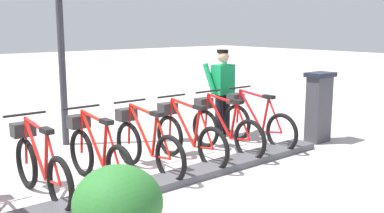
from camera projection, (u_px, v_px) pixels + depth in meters
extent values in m
plane|color=#B9ACAD|center=(160.00, 186.00, 5.99)|extent=(60.00, 60.00, 0.00)
cube|color=#47474C|center=(160.00, 183.00, 5.98)|extent=(0.44, 6.27, 0.10)
cube|color=#38383D|center=(319.00, 110.00, 8.18)|extent=(0.28, 0.44, 1.20)
cube|color=#194C8C|center=(313.00, 90.00, 8.23)|extent=(0.03, 0.30, 0.40)
cube|color=black|center=(320.00, 75.00, 8.07)|extent=(0.36, 0.52, 0.08)
torus|color=black|center=(282.00, 133.00, 7.54)|extent=(0.67, 0.07, 0.67)
torus|color=black|center=(237.00, 123.00, 8.33)|extent=(0.67, 0.07, 0.67)
cylinder|color=red|center=(251.00, 110.00, 8.03)|extent=(0.60, 0.05, 0.70)
cylinder|color=red|center=(266.00, 115.00, 7.77)|extent=(0.16, 0.04, 0.61)
cylinder|color=red|center=(254.00, 94.00, 7.93)|extent=(0.69, 0.05, 0.11)
cylinder|color=red|center=(272.00, 132.00, 7.71)|extent=(0.43, 0.03, 0.09)
cylinder|color=red|center=(275.00, 116.00, 7.61)|extent=(0.33, 0.03, 0.56)
cylinder|color=red|center=(238.00, 106.00, 8.26)|extent=(0.10, 0.04, 0.62)
cube|color=black|center=(269.00, 97.00, 7.67)|extent=(0.22, 0.10, 0.06)
cylinder|color=black|center=(240.00, 87.00, 8.17)|extent=(0.03, 0.54, 0.03)
cube|color=#2D2D2D|center=(235.00, 99.00, 8.29)|extent=(0.20, 0.28, 0.18)
torus|color=black|center=(250.00, 140.00, 7.05)|extent=(0.67, 0.07, 0.67)
torus|color=black|center=(205.00, 129.00, 7.84)|extent=(0.67, 0.07, 0.67)
cylinder|color=red|center=(219.00, 116.00, 7.53)|extent=(0.60, 0.05, 0.70)
cylinder|color=red|center=(234.00, 121.00, 7.28)|extent=(0.16, 0.04, 0.61)
cylinder|color=red|center=(222.00, 99.00, 7.43)|extent=(0.69, 0.05, 0.11)
cylinder|color=red|center=(240.00, 139.00, 7.22)|extent=(0.43, 0.03, 0.09)
cylinder|color=red|center=(243.00, 122.00, 7.12)|extent=(0.33, 0.03, 0.56)
cylinder|color=red|center=(207.00, 112.00, 7.76)|extent=(0.10, 0.04, 0.62)
cube|color=black|center=(237.00, 102.00, 7.18)|extent=(0.22, 0.10, 0.06)
cylinder|color=black|center=(208.00, 91.00, 7.68)|extent=(0.03, 0.54, 0.03)
cube|color=#2D2D2D|center=(204.00, 103.00, 7.80)|extent=(0.20, 0.28, 0.18)
torus|color=black|center=(213.00, 149.00, 6.56)|extent=(0.67, 0.07, 0.67)
torus|color=black|center=(170.00, 136.00, 7.35)|extent=(0.67, 0.07, 0.67)
cylinder|color=red|center=(183.00, 122.00, 7.04)|extent=(0.60, 0.05, 0.70)
cylinder|color=red|center=(197.00, 128.00, 6.79)|extent=(0.16, 0.04, 0.61)
cylinder|color=red|center=(185.00, 104.00, 6.94)|extent=(0.69, 0.05, 0.11)
cylinder|color=red|center=(203.00, 148.00, 6.72)|extent=(0.43, 0.03, 0.09)
cylinder|color=red|center=(206.00, 129.00, 6.62)|extent=(0.33, 0.03, 0.56)
cylinder|color=red|center=(171.00, 117.00, 7.27)|extent=(0.10, 0.04, 0.62)
cube|color=black|center=(200.00, 107.00, 6.69)|extent=(0.22, 0.10, 0.06)
cylinder|color=black|center=(172.00, 96.00, 7.19)|extent=(0.03, 0.54, 0.03)
cube|color=#2D2D2D|center=(168.00, 108.00, 7.31)|extent=(0.20, 0.28, 0.18)
torus|color=black|center=(170.00, 159.00, 6.07)|extent=(0.67, 0.07, 0.67)
torus|color=black|center=(129.00, 144.00, 6.86)|extent=(0.67, 0.07, 0.67)
cylinder|color=red|center=(141.00, 130.00, 6.55)|extent=(0.60, 0.05, 0.70)
cylinder|color=red|center=(155.00, 136.00, 6.30)|extent=(0.16, 0.04, 0.61)
cylinder|color=red|center=(143.00, 110.00, 6.45)|extent=(0.69, 0.05, 0.11)
cylinder|color=red|center=(161.00, 157.00, 6.23)|extent=(0.43, 0.03, 0.09)
cylinder|color=red|center=(164.00, 137.00, 6.13)|extent=(0.33, 0.03, 0.56)
cylinder|color=red|center=(129.00, 124.00, 6.78)|extent=(0.10, 0.04, 0.62)
cube|color=black|center=(157.00, 114.00, 6.19)|extent=(0.22, 0.10, 0.06)
cylinder|color=black|center=(130.00, 101.00, 6.69)|extent=(0.03, 0.54, 0.03)
cube|color=#2D2D2D|center=(126.00, 114.00, 6.82)|extent=(0.20, 0.28, 0.18)
torus|color=black|center=(120.00, 171.00, 5.57)|extent=(0.67, 0.07, 0.67)
torus|color=black|center=(82.00, 153.00, 6.37)|extent=(0.67, 0.07, 0.67)
cylinder|color=red|center=(92.00, 138.00, 6.06)|extent=(0.60, 0.05, 0.70)
cylinder|color=red|center=(105.00, 146.00, 5.80)|extent=(0.16, 0.04, 0.61)
cylinder|color=red|center=(94.00, 117.00, 5.96)|extent=(0.69, 0.05, 0.11)
cylinder|color=red|center=(112.00, 169.00, 5.74)|extent=(0.43, 0.03, 0.09)
cylinder|color=red|center=(113.00, 147.00, 5.64)|extent=(0.33, 0.03, 0.56)
cylinder|color=red|center=(82.00, 132.00, 6.29)|extent=(0.10, 0.04, 0.62)
cube|color=black|center=(106.00, 122.00, 5.70)|extent=(0.22, 0.10, 0.06)
cylinder|color=black|center=(82.00, 107.00, 6.20)|extent=(0.03, 0.54, 0.03)
cube|color=#2D2D2D|center=(79.00, 121.00, 6.32)|extent=(0.20, 0.28, 0.18)
torus|color=black|center=(60.00, 185.00, 5.08)|extent=(0.67, 0.07, 0.67)
torus|color=black|center=(27.00, 163.00, 5.87)|extent=(0.67, 0.07, 0.67)
cylinder|color=red|center=(35.00, 148.00, 5.56)|extent=(0.60, 0.05, 0.70)
cylinder|color=red|center=(46.00, 157.00, 5.31)|extent=(0.16, 0.04, 0.61)
cylinder|color=red|center=(35.00, 125.00, 5.47)|extent=(0.69, 0.05, 0.11)
cylinder|color=red|center=(53.00, 182.00, 5.25)|extent=(0.43, 0.03, 0.09)
cylinder|color=red|center=(53.00, 159.00, 5.15)|extent=(0.33, 0.03, 0.56)
cylinder|color=red|center=(26.00, 141.00, 5.80)|extent=(0.10, 0.04, 0.62)
cube|color=black|center=(47.00, 131.00, 5.21)|extent=(0.22, 0.10, 0.06)
cylinder|color=black|center=(25.00, 114.00, 5.71)|extent=(0.03, 0.54, 0.03)
cube|color=#2D2D2D|center=(23.00, 130.00, 5.83)|extent=(0.20, 0.28, 0.18)
cube|color=white|center=(216.00, 133.00, 8.71)|extent=(0.26, 0.12, 0.10)
cube|color=white|center=(228.00, 133.00, 8.77)|extent=(0.26, 0.12, 0.10)
cylinder|color=black|center=(219.00, 114.00, 8.61)|extent=(0.15, 0.15, 0.82)
cylinder|color=black|center=(226.00, 113.00, 8.74)|extent=(0.15, 0.15, 0.82)
cube|color=#138A49|center=(223.00, 79.00, 8.55)|extent=(0.27, 0.41, 0.56)
cylinder|color=#138A49|center=(210.00, 78.00, 8.45)|extent=(0.34, 0.11, 0.57)
cylinder|color=#138A49|center=(229.00, 76.00, 8.79)|extent=(0.34, 0.11, 0.57)
sphere|color=tan|center=(223.00, 57.00, 8.48)|extent=(0.22, 0.22, 0.22)
cylinder|color=black|center=(223.00, 51.00, 8.47)|extent=(0.22, 0.22, 0.06)
cylinder|color=#2D2D33|center=(60.00, 28.00, 7.72)|extent=(0.12, 0.12, 4.14)
ellipsoid|color=#266628|center=(118.00, 203.00, 3.75)|extent=(0.76, 0.76, 0.64)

